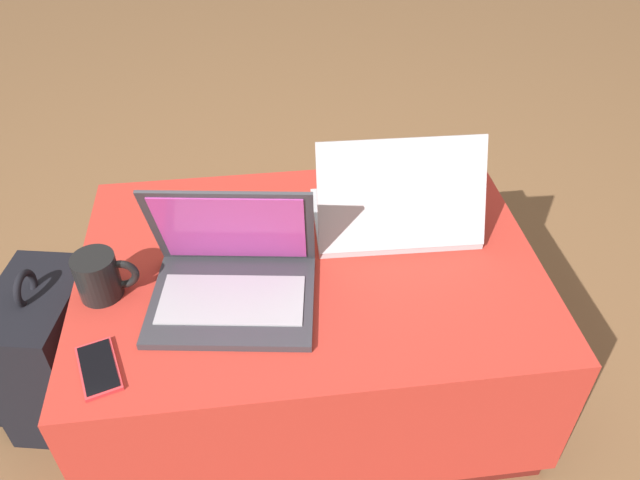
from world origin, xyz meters
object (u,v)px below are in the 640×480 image
at_px(laptop_far, 395,210).
at_px(cell_phone, 99,368).
at_px(laptop_near, 232,275).
at_px(coffee_mug, 100,276).
at_px(backpack, 49,352).

xyz_separation_m(laptop_far, cell_phone, (-0.64, -0.35, -0.05)).
distance_m(laptop_near, laptop_far, 0.42).
relative_size(cell_phone, coffee_mug, 1.13).
height_order(laptop_near, laptop_far, laptop_near).
distance_m(backpack, coffee_mug, 0.34).
bearing_deg(coffee_mug, backpack, 163.81).
height_order(laptop_far, backpack, laptop_far).
bearing_deg(cell_phone, backpack, -69.15).
xyz_separation_m(cell_phone, coffee_mug, (-0.02, 0.20, 0.05)).
bearing_deg(coffee_mug, laptop_near, -7.08).
bearing_deg(laptop_near, laptop_far, 33.19).
relative_size(laptop_far, backpack, 0.86).
distance_m(laptop_near, backpack, 0.55).
bearing_deg(laptop_near, coffee_mug, -178.90).
bearing_deg(backpack, laptop_far, 107.43).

